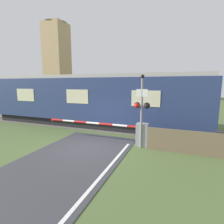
# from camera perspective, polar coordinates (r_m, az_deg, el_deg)

# --- Properties ---
(ground_plane) EXTENTS (80.00, 80.00, 0.00)m
(ground_plane) POSITION_cam_1_polar(r_m,az_deg,el_deg) (9.21, -7.45, -11.02)
(ground_plane) COLOR #4C6033
(track_bed) EXTENTS (36.00, 3.20, 0.13)m
(track_bed) POSITION_cam_1_polar(r_m,az_deg,el_deg) (12.87, 1.47, -4.95)
(track_bed) COLOR #666056
(track_bed) RESTS_ON ground_plane
(train) EXTENTS (17.01, 2.95, 3.81)m
(train) POSITION_cam_1_polar(r_m,az_deg,el_deg) (13.50, -7.95, 3.94)
(train) COLOR black
(train) RESTS_ON ground_plane
(crossing_barrier) EXTENTS (6.06, 0.44, 1.18)m
(crossing_barrier) POSITION_cam_1_polar(r_m,az_deg,el_deg) (9.25, 6.70, -6.60)
(crossing_barrier) COLOR gray
(crossing_barrier) RESTS_ON ground_plane
(signal_post) EXTENTS (0.78, 0.26, 3.61)m
(signal_post) POSITION_cam_1_polar(r_m,az_deg,el_deg) (8.63, 9.65, 1.67)
(signal_post) COLOR gray
(signal_post) RESTS_ON ground_plane
(distant_building) EXTENTS (4.90, 4.90, 16.72)m
(distant_building) POSITION_cam_1_polar(r_m,az_deg,el_deg) (41.61, -17.46, 16.08)
(distant_building) COLOR tan
(distant_building) RESTS_ON ground_plane
(roadside_fence) EXTENTS (3.99, 0.06, 1.10)m
(roadside_fence) POSITION_cam_1_polar(r_m,az_deg,el_deg) (8.73, 24.67, -9.15)
(roadside_fence) COLOR #726047
(roadside_fence) RESTS_ON ground_plane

